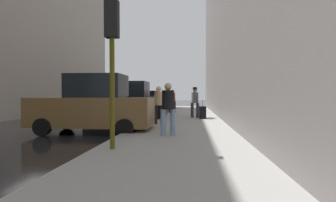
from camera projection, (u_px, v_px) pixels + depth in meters
The scene contains 13 objects.
ground_plane at pixel (43, 129), 11.30m from camera, with size 120.00×120.00×0.00m, color black.
sidewalk at pixel (181, 129), 10.75m from camera, with size 4.00×40.00×0.15m, color gray.
parked_bronze_suv at pixel (94, 106), 10.09m from camera, with size 4.61×2.07×2.25m.
parked_black_suv at pixel (127, 102), 15.33m from camera, with size 4.66×2.19×2.25m.
parked_red_hatchback at pixel (144, 103), 20.54m from camera, with size 4.24×2.13×1.79m.
parked_dark_green_sedan at pixel (154, 101), 26.38m from camera, with size 4.26×2.16×1.79m.
fire_hydrant at pixel (152, 115), 12.96m from camera, with size 0.42×0.22×0.70m.
traffic_light at pixel (112, 42), 6.33m from camera, with size 0.32×0.32×3.60m.
pedestrian_with_beanie at pixel (195, 101), 15.32m from camera, with size 0.51×0.43×1.78m.
pedestrian_in_tan_coat at pixel (159, 103), 11.86m from camera, with size 0.52×0.45×1.71m.
pedestrian_in_red_jacket at pixel (173, 100), 19.45m from camera, with size 0.52×0.47×1.71m.
pedestrian_in_jeans at pixel (168, 106), 8.56m from camera, with size 0.53×0.50×1.71m.
rolling_suitcase at pixel (203, 112), 14.61m from camera, with size 0.38×0.57×1.04m.
Camera 1 is at (6.43, -10.73, 1.47)m, focal length 28.00 mm.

